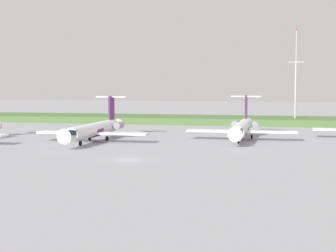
% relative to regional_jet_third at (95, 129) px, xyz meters
% --- Properties ---
extents(ground_plane, '(500.00, 500.00, 0.00)m').
position_rel_regional_jet_third_xyz_m(ground_plane, '(14.08, 5.87, -2.54)').
color(ground_plane, '#939399').
extents(grass_berm, '(320.00, 20.00, 1.91)m').
position_rel_regional_jet_third_xyz_m(grass_berm, '(14.08, 55.26, -1.58)').
color(grass_berm, '#4C6B38').
rests_on(grass_berm, ground).
extents(regional_jet_third, '(22.81, 31.00, 9.00)m').
position_rel_regional_jet_third_xyz_m(regional_jet_third, '(0.00, 0.00, 0.00)').
color(regional_jet_third, white).
rests_on(regional_jet_third, ground).
extents(regional_jet_fourth, '(22.81, 31.00, 9.00)m').
position_rel_regional_jet_third_xyz_m(regional_jet_fourth, '(28.77, 10.28, 0.00)').
color(regional_jet_fourth, white).
rests_on(regional_jet_fourth, ground).
extents(antenna_mast, '(4.40, 0.50, 27.27)m').
position_rel_regional_jet_third_xyz_m(antenna_mast, '(40.17, 54.20, 8.71)').
color(antenna_mast, '#B2B2B7').
rests_on(antenna_mast, ground).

